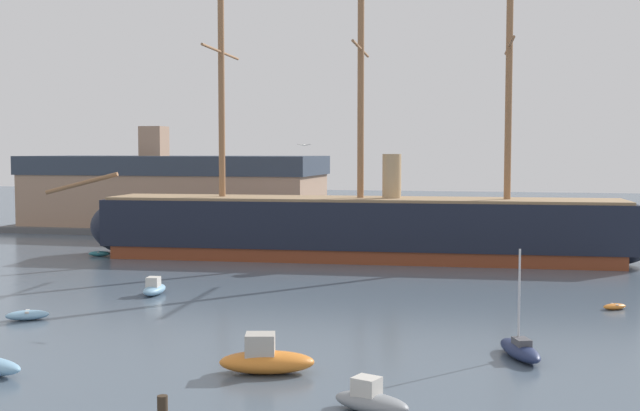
{
  "coord_description": "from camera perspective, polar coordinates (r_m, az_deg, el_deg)",
  "views": [
    {
      "loc": [
        13.42,
        -21.59,
        10.96
      ],
      "look_at": [
        -0.7,
        38.5,
        6.77
      ],
      "focal_mm": 45.16,
      "sensor_mm": 36.0,
      "label": 1
    }
  ],
  "objects": [
    {
      "name": "motorboat_alongside_bow",
      "position": [
        62.95,
        -11.66,
        -5.77
      ],
      "size": [
        1.74,
        3.47,
        1.4
      ],
      "color": "#7FB2D6",
      "rests_on": "ground"
    },
    {
      "name": "dinghy_alongside_stern",
      "position": [
        59.68,
        20.15,
        -6.74
      ],
      "size": [
        1.91,
        1.58,
        0.42
      ],
      "color": "orange",
      "rests_on": "ground"
    },
    {
      "name": "sailboat_mid_right",
      "position": [
        44.45,
        13.99,
        -9.86
      ],
      "size": [
        2.87,
        4.64,
        5.8
      ],
      "color": "#1E284C",
      "rests_on": "ground"
    },
    {
      "name": "dockside_warehouse_left",
      "position": [
        113.06,
        -10.25,
        0.85
      ],
      "size": [
        43.77,
        18.21,
        14.38
      ],
      "color": "#565659",
      "rests_on": "ground"
    },
    {
      "name": "dinghy_far_left",
      "position": [
        87.07,
        -15.36,
        -3.31
      ],
      "size": [
        2.44,
        1.36,
        0.54
      ],
      "color": "#236670",
      "rests_on": "ground"
    },
    {
      "name": "motorboat_foreground_right",
      "position": [
        34.81,
        3.61,
        -13.59
      ],
      "size": [
        3.76,
        2.57,
        1.46
      ],
      "color": "gray",
      "rests_on": "ground"
    },
    {
      "name": "motorboat_near_centre",
      "position": [
        40.48,
        -3.86,
        -10.82
      ],
      "size": [
        5.04,
        3.04,
        1.98
      ],
      "color": "orange",
      "rests_on": "ground"
    },
    {
      "name": "seagull_in_flight",
      "position": [
        56.31,
        -1.14,
        4.31
      ],
      "size": [
        1.09,
        0.43,
        0.13
      ],
      "color": "silver"
    },
    {
      "name": "tall_ship",
      "position": [
        81.25,
        2.87,
        -1.53
      ],
      "size": [
        63.11,
        14.32,
        30.34
      ],
      "color": "brown",
      "rests_on": "ground"
    },
    {
      "name": "dinghy_mid_left",
      "position": [
        55.99,
        -20.03,
        -7.31
      ],
      "size": [
        2.93,
        2.37,
        0.64
      ],
      "color": "#7FB2D6",
      "rests_on": "ground"
    }
  ]
}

